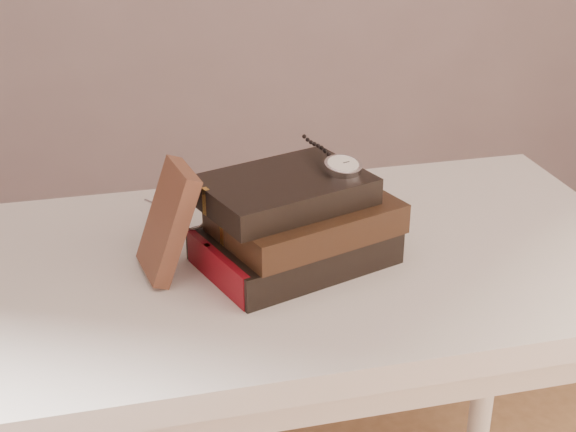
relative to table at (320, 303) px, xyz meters
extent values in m
cube|color=silver|center=(0.00, 0.00, 0.07)|extent=(1.00, 0.60, 0.04)
cube|color=white|center=(0.00, 0.00, 0.01)|extent=(0.88, 0.49, 0.08)
cylinder|color=white|center=(-0.45, 0.25, -0.30)|extent=(0.05, 0.05, 0.71)
cylinder|color=white|center=(0.45, 0.25, -0.30)|extent=(0.05, 0.05, 0.71)
cube|color=black|center=(-0.05, -0.02, 0.12)|extent=(0.31, 0.26, 0.05)
cube|color=#F4E4C8|center=(-0.04, -0.02, 0.12)|extent=(0.30, 0.24, 0.04)
cube|color=gold|center=(-0.18, -0.03, 0.12)|extent=(0.01, 0.01, 0.05)
cube|color=maroon|center=(-0.17, -0.06, 0.12)|extent=(0.06, 0.16, 0.05)
cube|color=black|center=(-0.03, -0.02, 0.16)|extent=(0.29, 0.24, 0.04)
cube|color=#F4E4C8|center=(-0.03, -0.02, 0.16)|extent=(0.28, 0.23, 0.03)
cube|color=gold|center=(-0.15, -0.04, 0.16)|extent=(0.01, 0.01, 0.05)
cube|color=black|center=(-0.06, -0.01, 0.21)|extent=(0.27, 0.23, 0.04)
cube|color=#F4E4C8|center=(-0.06, -0.01, 0.21)|extent=(0.26, 0.21, 0.03)
cube|color=gold|center=(-0.18, -0.02, 0.21)|extent=(0.01, 0.01, 0.04)
cube|color=#47261B|center=(-0.23, -0.01, 0.17)|extent=(0.09, 0.11, 0.16)
cylinder|color=silver|center=(0.03, -0.01, 0.23)|extent=(0.07, 0.07, 0.02)
cylinder|color=white|center=(0.03, -0.01, 0.24)|extent=(0.06, 0.06, 0.01)
torus|color=silver|center=(0.03, -0.01, 0.24)|extent=(0.07, 0.07, 0.01)
cylinder|color=silver|center=(0.02, 0.02, 0.23)|extent=(0.01, 0.01, 0.01)
cube|color=black|center=(0.02, -0.01, 0.24)|extent=(0.01, 0.02, 0.00)
cube|color=black|center=(0.03, -0.01, 0.24)|extent=(0.01, 0.00, 0.00)
sphere|color=black|center=(0.02, 0.03, 0.24)|extent=(0.01, 0.01, 0.01)
sphere|color=black|center=(0.01, 0.04, 0.24)|extent=(0.01, 0.01, 0.01)
sphere|color=black|center=(0.01, 0.05, 0.24)|extent=(0.01, 0.01, 0.01)
sphere|color=black|center=(0.01, 0.06, 0.24)|extent=(0.01, 0.01, 0.01)
sphere|color=black|center=(0.01, 0.08, 0.24)|extent=(0.01, 0.01, 0.01)
sphere|color=black|center=(0.01, 0.09, 0.24)|extent=(0.01, 0.01, 0.01)
sphere|color=black|center=(0.00, 0.10, 0.24)|extent=(0.01, 0.01, 0.01)
sphere|color=black|center=(0.00, 0.11, 0.24)|extent=(0.01, 0.01, 0.01)
torus|color=silver|center=(-0.19, 0.02, 0.17)|extent=(0.06, 0.03, 0.05)
torus|color=silver|center=(-0.13, 0.04, 0.17)|extent=(0.06, 0.03, 0.05)
cylinder|color=silver|center=(-0.16, 0.03, 0.17)|extent=(0.02, 0.01, 0.00)
cylinder|color=silver|center=(-0.23, 0.07, 0.16)|extent=(0.04, 0.12, 0.03)
cylinder|color=silver|center=(-0.13, 0.10, 0.16)|extent=(0.04, 0.12, 0.03)
camera|label=1|loc=(-0.31, -1.05, 0.67)|focal=50.88mm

